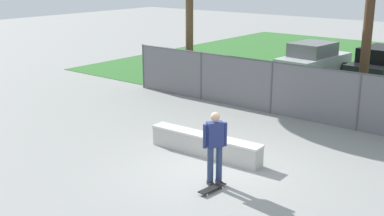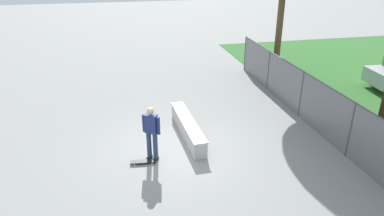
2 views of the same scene
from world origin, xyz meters
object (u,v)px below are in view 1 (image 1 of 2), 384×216
at_px(skateboarder, 215,145).
at_px(car_silver, 313,59).
at_px(concrete_ledge, 205,145).
at_px(skateboard, 212,188).
at_px(car_black, 383,65).

xyz_separation_m(skateboarder, car_silver, (-3.59, 12.88, -0.17)).
bearing_deg(concrete_ledge, skateboard, -48.57).
bearing_deg(car_silver, concrete_ledge, -79.03).
bearing_deg(skateboarder, concrete_ledge, 133.86).
relative_size(skateboarder, car_silver, 0.42).
bearing_deg(car_silver, skateboarder, -74.43).
distance_m(skateboarder, skateboard, 1.00).
bearing_deg(car_silver, car_black, 11.79).
relative_size(skateboard, car_silver, 0.19).
height_order(skateboard, car_black, car_black).
xyz_separation_m(concrete_ledge, car_silver, (-2.22, 11.46, 0.54)).
xyz_separation_m(concrete_ledge, car_black, (0.84, 12.09, 0.54)).
xyz_separation_m(skateboarder, car_black, (-0.53, 13.52, -0.17)).
height_order(concrete_ledge, car_black, car_black).
relative_size(skateboarder, skateboard, 2.23).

